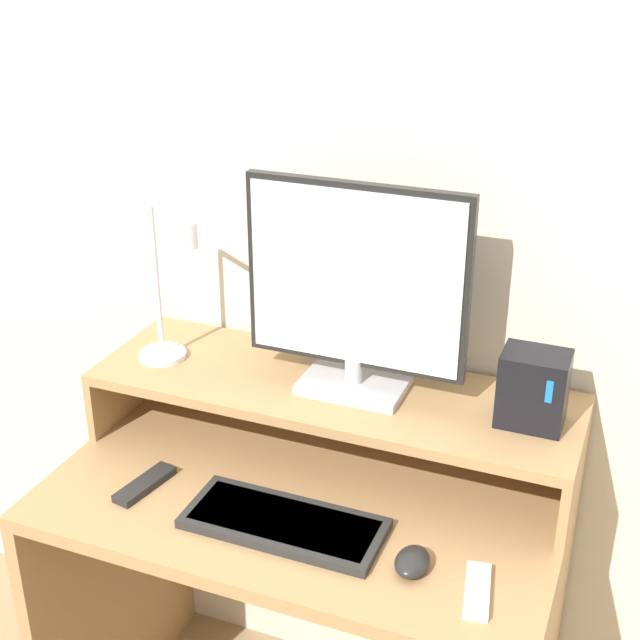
# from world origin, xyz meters

# --- Properties ---
(wall_back) EXTENTS (6.00, 0.05, 2.50)m
(wall_back) POSITION_xyz_m (0.00, 0.65, 1.25)
(wall_back) COLOR beige
(wall_back) RESTS_ON ground_plane
(desk) EXTENTS (1.01, 0.61, 0.76)m
(desk) POSITION_xyz_m (0.00, 0.31, 0.52)
(desk) COLOR #A87F51
(desk) RESTS_ON ground_plane
(monitor_shelf) EXTENTS (1.01, 0.32, 0.16)m
(monitor_shelf) POSITION_xyz_m (0.00, 0.45, 0.90)
(monitor_shelf) COLOR #A87F51
(monitor_shelf) RESTS_ON desk
(monitor) EXTENTS (0.45, 0.14, 0.43)m
(monitor) POSITION_xyz_m (0.04, 0.45, 1.14)
(monitor) COLOR #BCBCC1
(monitor) RESTS_ON monitor_shelf
(desk_lamp) EXTENTS (0.20, 0.15, 0.36)m
(desk_lamp) POSITION_xyz_m (-0.35, 0.41, 1.08)
(desk_lamp) COLOR silver
(desk_lamp) RESTS_ON monitor_shelf
(router_dock) EXTENTS (0.12, 0.10, 0.15)m
(router_dock) POSITION_xyz_m (0.40, 0.46, 1.00)
(router_dock) COLOR black
(router_dock) RESTS_ON monitor_shelf
(keyboard) EXTENTS (0.38, 0.16, 0.02)m
(keyboard) POSITION_xyz_m (0.01, 0.18, 0.78)
(keyboard) COLOR #282828
(keyboard) RESTS_ON desk
(mouse) EXTENTS (0.06, 0.09, 0.03)m
(mouse) POSITION_xyz_m (0.27, 0.15, 0.78)
(mouse) COLOR black
(mouse) RESTS_ON desk
(remote_control) EXTENTS (0.07, 0.15, 0.02)m
(remote_control) POSITION_xyz_m (-0.30, 0.19, 0.77)
(remote_control) COLOR black
(remote_control) RESTS_ON desk
(remote_secondary) EXTENTS (0.06, 0.13, 0.02)m
(remote_secondary) POSITION_xyz_m (0.38, 0.14, 0.77)
(remote_secondary) COLOR white
(remote_secondary) RESTS_ON desk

